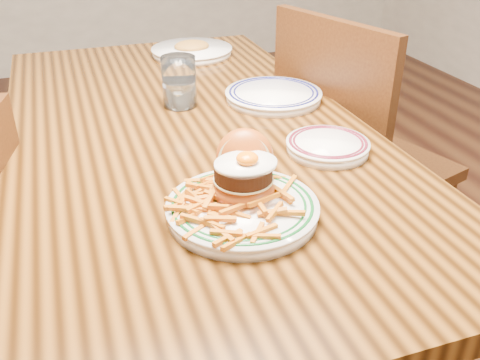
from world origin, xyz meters
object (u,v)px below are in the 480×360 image
object	(u,v)px
table	(189,158)
chair_right	(352,158)
main_plate	(243,195)
side_plate	(328,145)

from	to	relation	value
table	chair_right	distance (m)	0.58
table	chair_right	world-z (taller)	chair_right
main_plate	table	bearing A→B (deg)	111.79
side_plate	chair_right	bearing A→B (deg)	40.95
chair_right	main_plate	size ratio (longest dim) A/B	3.31
chair_right	side_plate	world-z (taller)	chair_right
chair_right	main_plate	bearing A→B (deg)	26.91
table	side_plate	xyz separation A→B (m)	(0.26, -0.24, 0.10)
table	main_plate	bearing A→B (deg)	-89.70
chair_right	side_plate	xyz separation A→B (m)	(-0.29, -0.36, 0.25)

